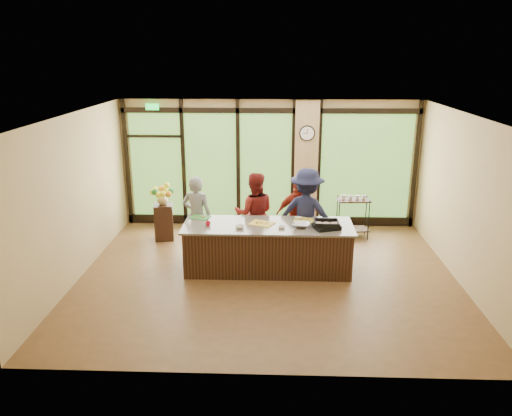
# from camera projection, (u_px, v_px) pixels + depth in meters

# --- Properties ---
(floor) EXTENTS (7.00, 7.00, 0.00)m
(floor) POSITION_uv_depth(u_px,v_px,m) (267.00, 276.00, 9.37)
(floor) COLOR brown
(floor) RESTS_ON ground
(ceiling) EXTENTS (7.00, 7.00, 0.00)m
(ceiling) POSITION_uv_depth(u_px,v_px,m) (269.00, 115.00, 8.48)
(ceiling) COLOR white
(ceiling) RESTS_ON back_wall
(back_wall) EXTENTS (7.00, 0.00, 7.00)m
(back_wall) POSITION_uv_depth(u_px,v_px,m) (270.00, 164.00, 11.78)
(back_wall) COLOR tan
(back_wall) RESTS_ON floor
(left_wall) EXTENTS (0.00, 6.00, 6.00)m
(left_wall) POSITION_uv_depth(u_px,v_px,m) (75.00, 198.00, 9.05)
(left_wall) COLOR tan
(left_wall) RESTS_ON floor
(right_wall) EXTENTS (0.00, 6.00, 6.00)m
(right_wall) POSITION_uv_depth(u_px,v_px,m) (466.00, 202.00, 8.80)
(right_wall) COLOR tan
(right_wall) RESTS_ON floor
(window_wall) EXTENTS (6.90, 0.12, 3.00)m
(window_wall) POSITION_uv_depth(u_px,v_px,m) (277.00, 169.00, 11.77)
(window_wall) COLOR tan
(window_wall) RESTS_ON floor
(island_base) EXTENTS (3.10, 1.00, 0.88)m
(island_base) POSITION_uv_depth(u_px,v_px,m) (268.00, 248.00, 9.53)
(island_base) COLOR #331C11
(island_base) RESTS_ON floor
(countertop) EXTENTS (3.20, 1.10, 0.04)m
(countertop) POSITION_uv_depth(u_px,v_px,m) (268.00, 226.00, 9.39)
(countertop) COLOR slate
(countertop) RESTS_ON island_base
(wall_clock) EXTENTS (0.36, 0.04, 0.36)m
(wall_clock) POSITION_uv_depth(u_px,v_px,m) (307.00, 133.00, 11.40)
(wall_clock) COLOR black
(wall_clock) RESTS_ON window_wall
(cook_left) EXTENTS (0.68, 0.51, 1.68)m
(cook_left) POSITION_uv_depth(u_px,v_px,m) (197.00, 216.00, 10.10)
(cook_left) COLOR slate
(cook_left) RESTS_ON floor
(cook_midleft) EXTENTS (0.86, 0.69, 1.72)m
(cook_midleft) POSITION_uv_depth(u_px,v_px,m) (254.00, 214.00, 10.22)
(cook_midleft) COLOR maroon
(cook_midleft) RESTS_ON floor
(cook_midright) EXTENTS (1.00, 0.54, 1.63)m
(cook_midright) POSITION_uv_depth(u_px,v_px,m) (299.00, 216.00, 10.21)
(cook_midright) COLOR maroon
(cook_midright) RESTS_ON floor
(cook_right) EXTENTS (1.35, 1.02, 1.85)m
(cook_right) POSITION_uv_depth(u_px,v_px,m) (307.00, 214.00, 10.00)
(cook_right) COLOR #1A1C39
(cook_right) RESTS_ON floor
(roasting_pan) EXTENTS (0.54, 0.49, 0.08)m
(roasting_pan) POSITION_uv_depth(u_px,v_px,m) (326.00, 226.00, 9.17)
(roasting_pan) COLOR black
(roasting_pan) RESTS_ON countertop
(mixing_bowl) EXTENTS (0.35, 0.35, 0.08)m
(mixing_bowl) POSITION_uv_depth(u_px,v_px,m) (301.00, 225.00, 9.24)
(mixing_bowl) COLOR silver
(mixing_bowl) RESTS_ON countertop
(cutting_board_left) EXTENTS (0.45, 0.39, 0.01)m
(cutting_board_left) POSITION_uv_depth(u_px,v_px,m) (200.00, 217.00, 9.78)
(cutting_board_left) COLOR #2F812F
(cutting_board_left) RESTS_ON countertop
(cutting_board_center) EXTENTS (0.53, 0.47, 0.01)m
(cutting_board_center) POSITION_uv_depth(u_px,v_px,m) (262.00, 224.00, 9.43)
(cutting_board_center) COLOR gold
(cutting_board_center) RESTS_ON countertop
(cutting_board_right) EXTENTS (0.45, 0.41, 0.01)m
(cutting_board_right) POSITION_uv_depth(u_px,v_px,m) (305.00, 220.00, 9.63)
(cutting_board_right) COLOR gold
(cutting_board_right) RESTS_ON countertop
(prep_bowl_near) EXTENTS (0.20, 0.20, 0.05)m
(prep_bowl_near) POSITION_uv_depth(u_px,v_px,m) (240.00, 227.00, 9.18)
(prep_bowl_near) COLOR silver
(prep_bowl_near) RESTS_ON countertop
(prep_bowl_mid) EXTENTS (0.17, 0.17, 0.04)m
(prep_bowl_mid) POSITION_uv_depth(u_px,v_px,m) (282.00, 227.00, 9.18)
(prep_bowl_mid) COLOR silver
(prep_bowl_mid) RESTS_ON countertop
(prep_bowl_far) EXTENTS (0.16, 0.16, 0.04)m
(prep_bowl_far) POSITION_uv_depth(u_px,v_px,m) (298.00, 218.00, 9.69)
(prep_bowl_far) COLOR silver
(prep_bowl_far) RESTS_ON countertop
(red_ramekin) EXTENTS (0.11, 0.11, 0.08)m
(red_ramekin) POSITION_uv_depth(u_px,v_px,m) (208.00, 224.00, 9.32)
(red_ramekin) COLOR red
(red_ramekin) RESTS_ON countertop
(flower_stand) EXTENTS (0.47, 0.47, 0.81)m
(flower_stand) POSITION_uv_depth(u_px,v_px,m) (164.00, 222.00, 11.12)
(flower_stand) COLOR #331C11
(flower_stand) RESTS_ON floor
(flower_vase) EXTENTS (0.26, 0.26, 0.25)m
(flower_vase) POSITION_uv_depth(u_px,v_px,m) (162.00, 199.00, 10.96)
(flower_vase) COLOR #9B8454
(flower_vase) RESTS_ON flower_stand
(bar_cart) EXTENTS (0.75, 0.46, 0.98)m
(bar_cart) POSITION_uv_depth(u_px,v_px,m) (353.00, 212.00, 11.20)
(bar_cart) COLOR #331C11
(bar_cart) RESTS_ON floor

